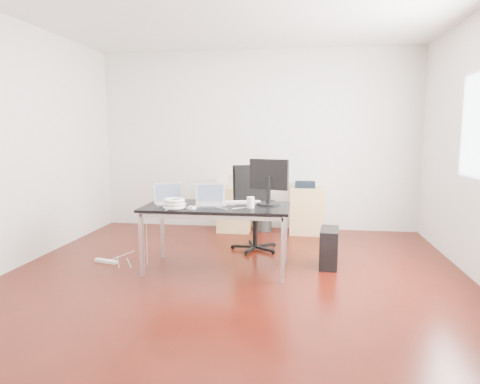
# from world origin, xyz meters

# --- Properties ---
(room_shell) EXTENTS (5.00, 5.00, 5.00)m
(room_shell) POSITION_xyz_m (0.04, 0.00, 1.40)
(room_shell) COLOR #380C06
(room_shell) RESTS_ON ground
(desk) EXTENTS (1.60, 0.80, 0.73)m
(desk) POSITION_xyz_m (-0.22, 0.29, 0.68)
(desk) COLOR black
(desk) RESTS_ON ground
(office_chair) EXTENTS (0.61, 0.63, 1.08)m
(office_chair) POSITION_xyz_m (0.09, 1.24, 0.61)
(office_chair) COLOR black
(office_chair) RESTS_ON ground
(filing_cabinet_left) EXTENTS (0.50, 0.50, 0.70)m
(filing_cabinet_left) POSITION_xyz_m (-0.32, 2.23, 0.35)
(filing_cabinet_left) COLOR tan
(filing_cabinet_left) RESTS_ON ground
(filing_cabinet_right) EXTENTS (0.50, 0.50, 0.70)m
(filing_cabinet_right) POSITION_xyz_m (0.79, 2.23, 0.35)
(filing_cabinet_right) COLOR tan
(filing_cabinet_right) RESTS_ON ground
(pc_tower) EXTENTS (0.24, 0.47, 0.44)m
(pc_tower) POSITION_xyz_m (1.03, 0.58, 0.22)
(pc_tower) COLOR black
(pc_tower) RESTS_ON ground
(wastebasket) EXTENTS (0.29, 0.29, 0.28)m
(wastebasket) POSITION_xyz_m (0.14, 2.25, 0.14)
(wastebasket) COLOR black
(wastebasket) RESTS_ON ground
(power_strip) EXTENTS (0.31, 0.14, 0.04)m
(power_strip) POSITION_xyz_m (-1.58, 0.35, 0.02)
(power_strip) COLOR white
(power_strip) RESTS_ON ground
(laptop_left) EXTENTS (0.41, 0.38, 0.23)m
(laptop_left) POSITION_xyz_m (-0.78, 0.33, 0.79)
(laptop_left) COLOR silver
(laptop_left) RESTS_ON desk
(laptop_right) EXTENTS (0.38, 0.33, 0.23)m
(laptop_right) POSITION_xyz_m (-0.30, 0.32, 0.79)
(laptop_right) COLOR silver
(laptop_right) RESTS_ON desk
(monitor) EXTENTS (0.45, 0.26, 0.51)m
(monitor) POSITION_xyz_m (0.34, 0.43, 1.01)
(monitor) COLOR black
(monitor) RESTS_ON desk
(keyboard) EXTENTS (0.46, 0.23, 0.02)m
(keyboard) POSITION_xyz_m (0.02, 0.49, 0.74)
(keyboard) COLOR white
(keyboard) RESTS_ON desk
(cup_white) EXTENTS (0.10, 0.10, 0.12)m
(cup_white) POSITION_xyz_m (0.16, 0.20, 0.79)
(cup_white) COLOR white
(cup_white) RESTS_ON desk
(cup_brown) EXTENTS (0.09, 0.09, 0.10)m
(cup_brown) POSITION_xyz_m (0.17, 0.27, 0.78)
(cup_brown) COLOR brown
(cup_brown) RESTS_ON desk
(cable_coil) EXTENTS (0.24, 0.24, 0.11)m
(cable_coil) POSITION_xyz_m (-0.63, 0.05, 0.78)
(cable_coil) COLOR white
(cable_coil) RESTS_ON desk
(power_adapter) EXTENTS (0.09, 0.09, 0.03)m
(power_adapter) POSITION_xyz_m (-0.44, 0.04, 0.74)
(power_adapter) COLOR white
(power_adapter) RESTS_ON desk
(speaker) EXTENTS (0.10, 0.09, 0.18)m
(speaker) POSITION_xyz_m (-0.37, 2.19, 0.79)
(speaker) COLOR #9E9E9E
(speaker) RESTS_ON filing_cabinet_left
(navy_garment) EXTENTS (0.30, 0.25, 0.09)m
(navy_garment) POSITION_xyz_m (0.76, 2.24, 0.74)
(navy_garment) COLOR black
(navy_garment) RESTS_ON filing_cabinet_right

